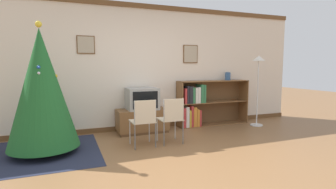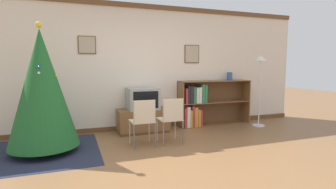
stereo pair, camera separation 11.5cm
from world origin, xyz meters
name	(u,v)px [view 1 (the left image)]	position (x,y,z in m)	size (l,w,h in m)	color
ground_plane	(185,165)	(0.00, 0.00, 0.00)	(24.00, 24.00, 0.00)	brown
wall_back	(140,68)	(0.00, 2.34, 1.35)	(8.03, 0.11, 2.70)	silver
area_rug	(45,153)	(-1.86, 1.27, 0.00)	(1.66, 1.83, 0.01)	#23283D
christmas_tree	(42,89)	(-1.86, 1.27, 1.03)	(1.08, 1.08, 2.05)	maroon
tv_console	(142,121)	(-0.05, 2.01, 0.24)	(1.05, 0.53, 0.49)	brown
television	(142,99)	(-0.05, 2.01, 0.71)	(0.63, 0.52, 0.45)	#9E9E99
folding_chair_left	(144,120)	(-0.30, 1.00, 0.47)	(0.40, 0.40, 0.82)	beige
folding_chair_right	(172,118)	(0.21, 1.00, 0.47)	(0.40, 0.40, 0.82)	beige
bookshelf	(201,104)	(1.40, 2.10, 0.51)	(1.75, 0.36, 1.04)	brown
vase	(228,76)	(2.15, 2.15, 1.14)	(0.13, 0.13, 0.19)	#335684
standing_lamp	(258,72)	(2.61, 1.62, 1.25)	(0.28, 0.28, 1.62)	silver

